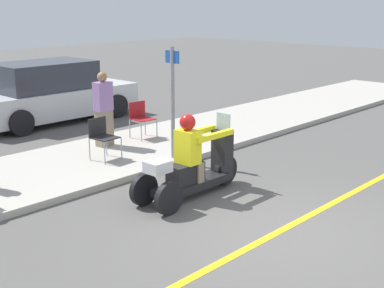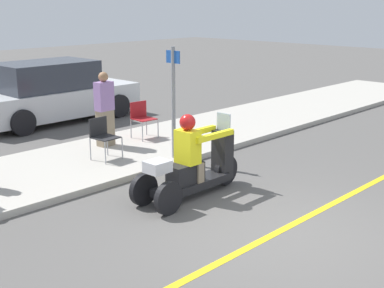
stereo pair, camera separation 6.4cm
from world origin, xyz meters
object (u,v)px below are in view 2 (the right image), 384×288
object	(u,v)px
motorcycle_trike	(192,167)
spectator_mid_group	(105,111)
folding_chair_curbside	(142,116)
parked_car_lot_far	(52,93)
street_sign	(173,98)
folding_chair_set_back	(102,134)

from	to	relation	value
motorcycle_trike	spectator_mid_group	xyz separation A→B (m)	(0.73, 3.29, 0.38)
spectator_mid_group	folding_chair_curbside	bearing A→B (deg)	-1.31
motorcycle_trike	spectator_mid_group	world-z (taller)	spectator_mid_group
parked_car_lot_far	street_sign	world-z (taller)	street_sign
folding_chair_curbside	street_sign	xyz separation A→B (m)	(-0.62, -1.69, 0.69)
motorcycle_trike	folding_chair_curbside	distance (m)	3.71
motorcycle_trike	folding_chair_curbside	size ratio (longest dim) A/B	2.68
folding_chair_set_back	folding_chair_curbside	xyz separation A→B (m)	(1.67, 0.75, 0.00)
street_sign	folding_chair_set_back	bearing A→B (deg)	138.17
folding_chair_set_back	folding_chair_curbside	bearing A→B (deg)	24.25
folding_chair_set_back	parked_car_lot_far	world-z (taller)	parked_car_lot_far
street_sign	parked_car_lot_far	bearing A→B (deg)	84.91
motorcycle_trike	parked_car_lot_far	bearing A→B (deg)	76.84
folding_chair_set_back	street_sign	xyz separation A→B (m)	(1.04, -0.94, 0.69)
spectator_mid_group	folding_chair_curbside	xyz separation A→B (m)	(1.01, -0.02, -0.27)
motorcycle_trike	folding_chair_set_back	xyz separation A→B (m)	(0.07, 2.52, 0.11)
street_sign	spectator_mid_group	bearing A→B (deg)	102.86
spectator_mid_group	parked_car_lot_far	size ratio (longest dim) A/B	0.35
motorcycle_trike	folding_chair_set_back	bearing A→B (deg)	88.34
folding_chair_curbside	parked_car_lot_far	bearing A→B (deg)	92.67
folding_chair_curbside	street_sign	size ratio (longest dim) A/B	0.37
folding_chair_curbside	parked_car_lot_far	size ratio (longest dim) A/B	0.18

